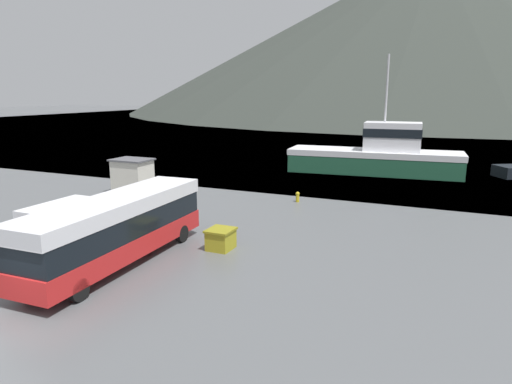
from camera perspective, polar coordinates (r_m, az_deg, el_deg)
name	(u,v)px	position (r m, az deg, el deg)	size (l,w,h in m)	color
water_surface	(414,117)	(152.75, 19.09, 8.84)	(240.00, 240.00, 0.00)	slate
hill_backdrop	(431,32)	(202.51, 21.04, 18.12)	(234.32, 234.32, 61.29)	#2D332D
tour_bus	(117,227)	(21.65, -17.00, -4.16)	(2.89, 10.81, 3.09)	red
delivery_van	(70,222)	(25.13, -22.18, -3.52)	(1.93, 5.51, 2.30)	silver
fishing_boat	(378,155)	(45.51, 14.98, 4.54)	(16.52, 5.56, 11.12)	#1E5138
storage_bin	(221,239)	(22.96, -4.43, -5.87)	(1.26, 1.38, 1.05)	olive
dock_kiosk	(133,176)	(36.65, -15.16, 1.96)	(2.92, 2.24, 2.68)	beige
mooring_bollard	(298,196)	(32.74, 5.22, -0.55)	(0.28, 0.28, 0.74)	#B29919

